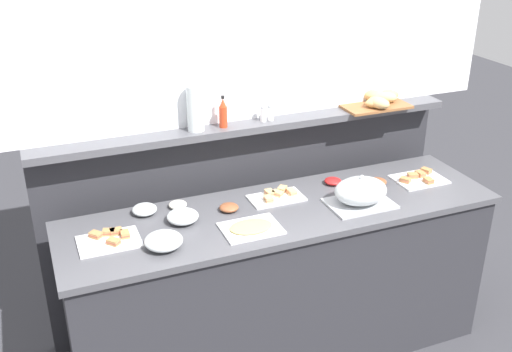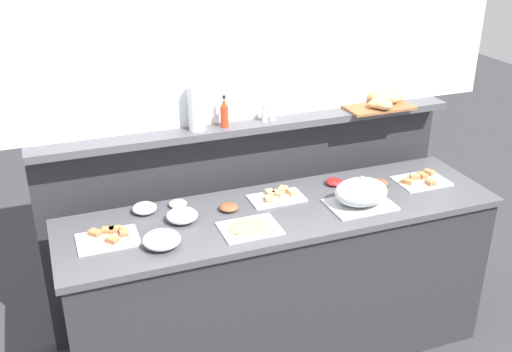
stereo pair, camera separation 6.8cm
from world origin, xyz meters
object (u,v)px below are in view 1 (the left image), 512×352
object	(u,v)px
cold_cuts_platter	(251,228)
water_carafe	(195,108)
glass_bowl_medium	(145,210)
condiment_bowl_dark	(333,181)
sandwich_platter_rear	(110,239)
hot_sauce_bottle	(223,114)
condiment_bowl_red	(229,207)
pepper_shaker	(271,113)
sandwich_platter_side	(419,178)
serving_cloche	(361,192)
salt_shaker	(263,114)
glass_bowl_extra	(164,241)
sandwich_platter_front	(277,196)
bread_basket	(377,99)
glass_bowl_large	(183,217)
condiment_bowl_teal	(178,205)
condiment_bowl_cream	(378,182)

from	to	relation	value
cold_cuts_platter	water_carafe	world-z (taller)	water_carafe
glass_bowl_medium	condiment_bowl_dark	bearing A→B (deg)	-2.49
sandwich_platter_rear	hot_sauce_bottle	world-z (taller)	hot_sauce_bottle
condiment_bowl_red	pepper_shaker	size ratio (longest dim) A/B	1.15
sandwich_platter_side	cold_cuts_platter	xyz separation A→B (m)	(-1.10, -0.17, -0.00)
serving_cloche	water_carafe	xyz separation A→B (m)	(-0.72, 0.52, 0.39)
condiment_bowl_red	hot_sauce_bottle	bearing A→B (deg)	74.47
salt_shaker	pepper_shaker	world-z (taller)	same
glass_bowl_medium	sandwich_platter_rear	bearing A→B (deg)	-135.45
glass_bowl_extra	sandwich_platter_front	bearing A→B (deg)	21.12
cold_cuts_platter	condiment_bowl_dark	xyz separation A→B (m)	(0.62, 0.30, 0.01)
pepper_shaker	sandwich_platter_side	bearing A→B (deg)	-26.78
condiment_bowl_red	bread_basket	world-z (taller)	bread_basket
sandwich_platter_front	glass_bowl_large	xyz separation A→B (m)	(-0.54, -0.06, 0.02)
sandwich_platter_front	hot_sauce_bottle	xyz separation A→B (m)	(-0.20, 0.28, 0.40)
hot_sauce_bottle	bread_basket	world-z (taller)	hot_sauce_bottle
sandwich_platter_rear	pepper_shaker	world-z (taller)	pepper_shaker
glass_bowl_medium	pepper_shaker	size ratio (longest dim) A/B	1.45
salt_shaker	bread_basket	bearing A→B (deg)	1.05
water_carafe	condiment_bowl_teal	bearing A→B (deg)	-131.61
sandwich_platter_side	serving_cloche	distance (m)	0.49
glass_bowl_medium	bread_basket	size ratio (longest dim) A/B	0.32
sandwich_platter_side	condiment_bowl_teal	xyz separation A→B (m)	(-1.36, 0.19, 0.01)
condiment_bowl_dark	condiment_bowl_red	xyz separation A→B (m)	(-0.65, -0.08, 0.00)
condiment_bowl_cream	salt_shaker	bearing A→B (deg)	147.91
condiment_bowl_cream	salt_shaker	xyz separation A→B (m)	(-0.55, 0.35, 0.36)
condiment_bowl_dark	condiment_bowl_red	bearing A→B (deg)	-172.88
condiment_bowl_cream	water_carafe	distance (m)	1.09
serving_cloche	pepper_shaker	distance (m)	0.67
condiment_bowl_cream	water_carafe	size ratio (longest dim) A/B	0.42
condiment_bowl_teal	bread_basket	distance (m)	1.37
glass_bowl_large	glass_bowl_medium	size ratio (longest dim) A/B	1.25
condiment_bowl_cream	condiment_bowl_teal	xyz separation A→B (m)	(-1.11, 0.15, -0.00)
glass_bowl_medium	bread_basket	bearing A→B (deg)	8.14
sandwich_platter_front	serving_cloche	bearing A→B (deg)	-31.80
condiment_bowl_teal	glass_bowl_medium	bearing A→B (deg)	-178.81
cold_cuts_platter	pepper_shaker	world-z (taller)	pepper_shaker
glass_bowl_medium	hot_sauce_bottle	distance (m)	0.66
bread_basket	condiment_bowl_cream	bearing A→B (deg)	-118.08
sandwich_platter_rear	condiment_bowl_red	bearing A→B (deg)	7.34
glass_bowl_large	bread_basket	xyz separation A→B (m)	(1.32, 0.37, 0.35)
cold_cuts_platter	condiment_bowl_cream	bearing A→B (deg)	13.49
sandwich_platter_rear	condiment_bowl_dark	bearing A→B (deg)	7.23
hot_sauce_bottle	cold_cuts_platter	bearing A→B (deg)	-95.82
sandwich_platter_front	condiment_bowl_teal	size ratio (longest dim) A/B	3.08
glass_bowl_medium	condiment_bowl_cream	bearing A→B (deg)	-6.57
salt_shaker	hot_sauce_bottle	bearing A→B (deg)	-178.45
glass_bowl_large	salt_shaker	world-z (taller)	salt_shaker
glass_bowl_medium	condiment_bowl_teal	bearing A→B (deg)	1.19
serving_cloche	salt_shaker	xyz separation A→B (m)	(-0.33, 0.52, 0.31)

